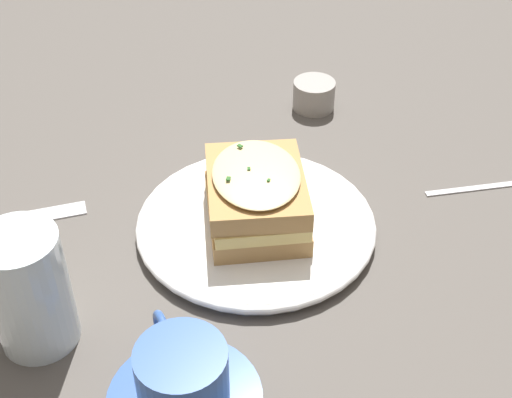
% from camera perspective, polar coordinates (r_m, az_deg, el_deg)
% --- Properties ---
extents(ground_plane, '(2.40, 2.40, 0.00)m').
position_cam_1_polar(ground_plane, '(0.78, 1.66, -1.33)').
color(ground_plane, '#514C47').
extents(dinner_plate, '(0.25, 0.25, 0.02)m').
position_cam_1_polar(dinner_plate, '(0.76, 0.00, -2.05)').
color(dinner_plate, white).
rests_on(dinner_plate, ground_plane).
extents(sandwich, '(0.14, 0.12, 0.07)m').
position_cam_1_polar(sandwich, '(0.73, 0.00, 0.23)').
color(sandwich, '#B2844C').
rests_on(sandwich, dinner_plate).
extents(teacup_with_saucer, '(0.13, 0.13, 0.06)m').
position_cam_1_polar(teacup_with_saucer, '(0.60, -5.93, -14.13)').
color(teacup_with_saucer, '#33569E').
rests_on(teacup_with_saucer, ground_plane).
extents(water_glass, '(0.07, 0.07, 0.12)m').
position_cam_1_polar(water_glass, '(0.65, -17.70, -6.97)').
color(water_glass, silver).
rests_on(water_glass, ground_plane).
extents(fork, '(0.02, 0.18, 0.00)m').
position_cam_1_polar(fork, '(0.81, -18.05, -1.45)').
color(fork, silver).
rests_on(fork, ground_plane).
extents(condiment_pot, '(0.06, 0.06, 0.04)m').
position_cam_1_polar(condiment_pot, '(0.95, 4.65, 8.30)').
color(condiment_pot, gray).
rests_on(condiment_pot, ground_plane).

